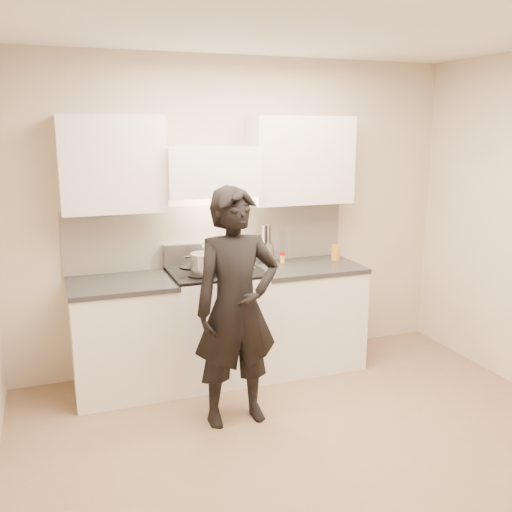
# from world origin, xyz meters

# --- Properties ---
(ground_plane) EXTENTS (4.00, 4.00, 0.00)m
(ground_plane) POSITION_xyz_m (0.00, 0.00, 0.00)
(ground_plane) COLOR #84654C
(room_shell) EXTENTS (4.04, 3.54, 2.70)m
(room_shell) POSITION_xyz_m (-0.06, 0.37, 1.60)
(room_shell) COLOR beige
(room_shell) RESTS_ON ground
(stove) EXTENTS (0.76, 0.65, 0.96)m
(stove) POSITION_xyz_m (-0.30, 1.42, 0.47)
(stove) COLOR white
(stove) RESTS_ON ground
(counter_right) EXTENTS (0.92, 0.67, 0.92)m
(counter_right) POSITION_xyz_m (0.53, 1.43, 0.46)
(counter_right) COLOR silver
(counter_right) RESTS_ON ground
(counter_left) EXTENTS (0.82, 0.67, 0.92)m
(counter_left) POSITION_xyz_m (-1.08, 1.43, 0.46)
(counter_left) COLOR silver
(counter_left) RESTS_ON ground
(wok) EXTENTS (0.38, 0.47, 0.31)m
(wok) POSITION_xyz_m (-0.18, 1.57, 1.06)
(wok) COLOR #ABABB0
(wok) RESTS_ON stove
(stock_pot) EXTENTS (0.34, 0.24, 0.16)m
(stock_pot) POSITION_xyz_m (-0.42, 1.32, 1.04)
(stock_pot) COLOR #ABABB0
(stock_pot) RESTS_ON stove
(utensil_crock) EXTENTS (0.13, 0.13, 0.34)m
(utensil_crock) POSITION_xyz_m (0.22, 1.62, 1.03)
(utensil_crock) COLOR #AEAEAE
(utensil_crock) RESTS_ON counter_right
(spice_jar) EXTENTS (0.04, 0.04, 0.10)m
(spice_jar) POSITION_xyz_m (0.36, 1.57, 0.97)
(spice_jar) COLOR orange
(spice_jar) RESTS_ON counter_right
(oil_glass) EXTENTS (0.08, 0.08, 0.14)m
(oil_glass) POSITION_xyz_m (0.86, 1.51, 0.99)
(oil_glass) COLOR #BD7920
(oil_glass) RESTS_ON counter_right
(person) EXTENTS (0.64, 0.43, 1.72)m
(person) POSITION_xyz_m (-0.37, 0.65, 0.86)
(person) COLOR black
(person) RESTS_ON ground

